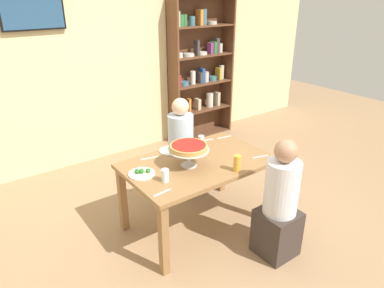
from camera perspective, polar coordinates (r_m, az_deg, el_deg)
ground_plane at (r=3.83m, az=0.90°, el=-12.78°), size 12.00×12.00×0.00m
rear_partition at (r=5.09m, az=-14.46°, el=13.08°), size 8.00×0.12×2.80m
dining_table at (r=3.49m, az=0.97°, el=-4.27°), size 1.42×0.90×0.74m
bookshelf at (r=5.73m, az=1.25°, el=12.18°), size 1.10×0.30×2.21m
television at (r=4.68m, az=-24.46°, el=19.03°), size 0.72×0.05×0.43m
diner_near_right at (r=3.29m, az=13.95°, el=-10.00°), size 0.34×0.34×1.15m
diner_far_right at (r=4.25m, az=-1.80°, el=-1.14°), size 0.34×0.34×1.15m
deep_dish_pizza_stand at (r=3.28m, az=-0.53°, el=-0.70°), size 0.39×0.39×0.22m
salad_plate_near_diner at (r=3.66m, az=-3.38°, el=-0.87°), size 0.24×0.24×0.06m
salad_plate_far_diner at (r=3.23m, az=-8.13°, el=-4.67°), size 0.24×0.24×0.06m
beer_glass_amber_tall at (r=3.26m, az=7.31°, el=-3.11°), size 0.07×0.07×0.15m
water_glass_clear_near at (r=3.78m, az=1.49°, el=0.59°), size 0.06×0.06×0.11m
water_glass_clear_far at (r=3.08m, az=-4.37°, el=-5.10°), size 0.07×0.07×0.12m
cutlery_fork_near at (r=4.01m, az=5.21°, el=1.11°), size 0.18×0.04×0.00m
cutlery_knife_near at (r=3.92m, az=2.19°, el=0.63°), size 0.18×0.07×0.00m
cutlery_fork_far at (r=3.59m, az=10.99°, el=-2.02°), size 0.18×0.06×0.00m
cutlery_knife_far at (r=2.94m, az=-4.86°, el=-7.86°), size 0.18×0.03×0.00m
cutlery_spare_fork at (r=3.53m, az=-6.89°, el=-2.27°), size 0.18×0.06×0.00m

